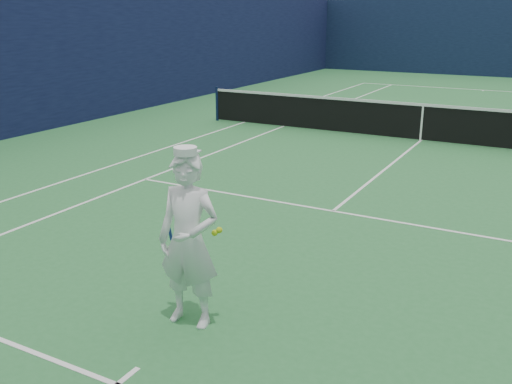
# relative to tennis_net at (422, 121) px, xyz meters

# --- Properties ---
(ground) EXTENTS (80.00, 80.00, 0.00)m
(ground) POSITION_rel_tennis_net_xyz_m (0.00, 0.00, -0.55)
(ground) COLOR #2A6E37
(ground) RESTS_ON ground
(court_markings) EXTENTS (11.03, 23.83, 0.01)m
(court_markings) POSITION_rel_tennis_net_xyz_m (0.00, 0.00, -0.55)
(court_markings) COLOR white
(court_markings) RESTS_ON ground
(windscreen_fence) EXTENTS (20.12, 36.12, 4.00)m
(windscreen_fence) POSITION_rel_tennis_net_xyz_m (0.00, 0.00, 1.45)
(windscreen_fence) COLOR #0F1937
(windscreen_fence) RESTS_ON ground
(tennis_net) EXTENTS (12.88, 0.09, 1.07)m
(tennis_net) POSITION_rel_tennis_net_xyz_m (0.00, 0.00, 0.00)
(tennis_net) COLOR #141E4C
(tennis_net) RESTS_ON ground
(tennis_player) EXTENTS (0.82, 0.53, 1.99)m
(tennis_player) POSITION_rel_tennis_net_xyz_m (-0.05, -10.61, 0.42)
(tennis_player) COLOR white
(tennis_player) RESTS_ON ground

